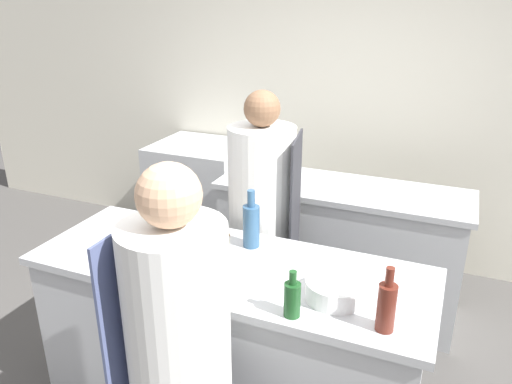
{
  "coord_description": "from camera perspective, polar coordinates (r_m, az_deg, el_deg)",
  "views": [
    {
      "loc": [
        0.96,
        -1.93,
        2.17
      ],
      "look_at": [
        0.0,
        0.35,
        1.19
      ],
      "focal_mm": 35.0,
      "sensor_mm": 36.0,
      "label": 1
    }
  ],
  "objects": [
    {
      "name": "oven_range",
      "position": [
        4.53,
        -6.16,
        -0.45
      ],
      "size": [
        0.8,
        0.69,
        0.96
      ],
      "color": "#B7BABC",
      "rests_on": "ground_plane"
    },
    {
      "name": "bottle_vinegar",
      "position": [
        2.04,
        14.69,
        -12.45
      ],
      "size": [
        0.07,
        0.07,
        0.28
      ],
      "color": "#5B2319",
      "rests_on": "prep_counter"
    },
    {
      "name": "chef_at_stove",
      "position": [
        3.06,
        0.7,
        -4.24
      ],
      "size": [
        0.44,
        0.42,
        1.68
      ],
      "rotation": [
        0.0,
        0.0,
        -1.39
      ],
      "color": "black",
      "rests_on": "ground_plane"
    },
    {
      "name": "bowl_mixing_large",
      "position": [
        2.79,
        -13.97,
        -4.68
      ],
      "size": [
        0.19,
        0.19,
        0.05
      ],
      "color": "navy",
      "rests_on": "prep_counter"
    },
    {
      "name": "bottle_sauce",
      "position": [
        2.39,
        -4.01,
        -6.9
      ],
      "size": [
        0.08,
        0.08,
        0.23
      ],
      "color": "#B2A84C",
      "rests_on": "prep_counter"
    },
    {
      "name": "cutting_board",
      "position": [
        2.71,
        -7.24,
        -5.43
      ],
      "size": [
        0.31,
        0.27,
        0.01
      ],
      "color": "tan",
      "rests_on": "prep_counter"
    },
    {
      "name": "stockpot",
      "position": [
        3.6,
        2.43,
        3.38
      ],
      "size": [
        0.28,
        0.28,
        0.21
      ],
      "color": "#B7BABC",
      "rests_on": "pass_counter"
    },
    {
      "name": "bottle_cooking_oil",
      "position": [
        2.07,
        4.16,
        -12.01
      ],
      "size": [
        0.07,
        0.07,
        0.21
      ],
      "color": "#19471E",
      "rests_on": "prep_counter"
    },
    {
      "name": "bowl_prep_small",
      "position": [
        2.22,
        9.08,
        -10.94
      ],
      "size": [
        0.26,
        0.26,
        0.09
      ],
      "color": "white",
      "rests_on": "prep_counter"
    },
    {
      "name": "prep_counter",
      "position": [
        2.74,
        -2.97,
        -16.65
      ],
      "size": [
        1.99,
        0.72,
        0.94
      ],
      "color": "#B7BABC",
      "rests_on": "ground_plane"
    },
    {
      "name": "pass_counter",
      "position": [
        3.68,
        9.41,
        -6.24
      ],
      "size": [
        1.74,
        0.59,
        0.94
      ],
      "color": "#B7BABC",
      "rests_on": "ground_plane"
    },
    {
      "name": "wall_back",
      "position": [
        4.24,
        9.56,
        10.83
      ],
      "size": [
        8.0,
        0.06,
        2.8
      ],
      "color": "silver",
      "rests_on": "ground_plane"
    },
    {
      "name": "chef_at_prep_near",
      "position": [
        2.02,
        -8.63,
        -19.97
      ],
      "size": [
        0.39,
        0.38,
        1.68
      ],
      "rotation": [
        0.0,
        0.0,
        1.57
      ],
      "color": "black",
      "rests_on": "ground_plane"
    },
    {
      "name": "bottle_olive_oil",
      "position": [
        2.58,
        -0.55,
        -3.72
      ],
      "size": [
        0.09,
        0.09,
        0.31
      ],
      "color": "#2D5175",
      "rests_on": "prep_counter"
    },
    {
      "name": "bottle_wine",
      "position": [
        2.47,
        -4.47,
        -5.63
      ],
      "size": [
        0.07,
        0.07,
        0.26
      ],
      "color": "silver",
      "rests_on": "prep_counter"
    }
  ]
}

